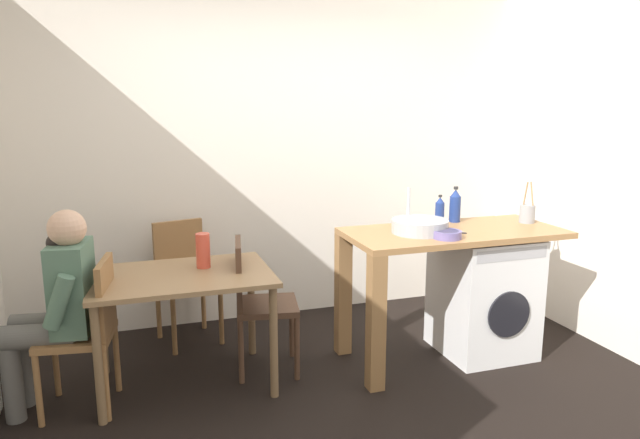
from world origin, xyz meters
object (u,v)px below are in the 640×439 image
Objects in this scene: chair_person_seat at (89,326)px; chair_spare_by_wall at (184,274)px; washing_machine at (483,294)px; bottle_squat_brown at (455,206)px; vase at (203,251)px; chair_opposite at (256,298)px; bottle_tall_green at (440,210)px; seated_person at (57,301)px; dining_table at (182,289)px; utensil_crock at (527,213)px; mixing_bowl at (447,234)px.

chair_person_seat is 1.00× the size of chair_spare_by_wall.
washing_machine is (2.64, -0.03, -0.08)m from chair_person_seat.
bottle_squat_brown is 1.16× the size of vase.
bottle_tall_green is at bearing 101.85° from chair_opposite.
chair_person_seat is 1.04m from chair_opposite.
chair_person_seat is at bearing -90.00° from seated_person.
washing_machine is 4.19× the size of bottle_tall_green.
chair_opposite is 1.05× the size of washing_machine.
seated_person is at bearing -176.05° from bottle_squat_brown.
vase is (0.70, 0.21, 0.34)m from chair_person_seat.
dining_table is at bearing -72.17° from chair_opposite.
seated_person is 4.61× the size of bottle_squat_brown.
washing_machine is 0.67m from utensil_crock.
dining_table is 4.22× the size of bottle_squat_brown.
utensil_crock is (3.16, -0.01, 0.32)m from seated_person.
dining_table is 2.02m from bottle_squat_brown.
washing_machine is 0.70m from mixing_bowl.
chair_opposite is at bearing -6.41° from vase.
chair_person_seat is (-0.55, -0.11, -0.14)m from dining_table.
washing_machine is 2.00m from vase.
chair_opposite reaches higher than dining_table.
seated_person is 0.89m from vase.
chair_opposite is 1.63m from washing_machine.
seated_person is at bearing 178.77° from washing_machine.
chair_opposite is at bearing -71.37° from chair_person_seat.
washing_machine is at bearing -7.24° from vase.
chair_person_seat is 3.00× the size of utensil_crock.
bottle_squat_brown reaches higher than washing_machine.
dining_table is at bearing 168.25° from mixing_bowl.
chair_person_seat reaches higher than dining_table.
dining_table is at bearing -177.15° from bottle_squat_brown.
seated_person is at bearing -167.70° from vase.
mixing_bowl reaches higher than chair_opposite.
chair_spare_by_wall reaches higher than washing_machine.
vase is at bearing 81.92° from chair_spare_by_wall.
seated_person is at bearing 179.86° from utensil_crock.
bottle_squat_brown is at bearing -1.28° from bottle_tall_green.
washing_machine is (2.79, -0.06, -0.24)m from seated_person.
bottle_tall_green reaches higher than chair_opposite.
utensil_crock reaches higher than bottle_squat_brown.
bottle_tall_green is at bearing 145.39° from chair_spare_by_wall.
utensil_crock reaches higher than chair_spare_by_wall.
vase is at bearing -86.14° from chair_opposite.
chair_opposite is at bearing 175.46° from utensil_crock.
chair_opposite is 4.86× the size of mixing_bowl.
washing_machine is at bearing -82.29° from seated_person.
chair_spare_by_wall is (-0.39, 0.71, 0.00)m from chair_opposite.
chair_opposite is (1.02, 0.17, 0.00)m from chair_person_seat.
chair_person_seat is 1.08m from chair_spare_by_wall.
bottle_tall_green reaches higher than washing_machine.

